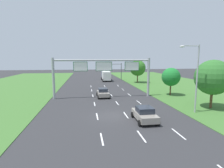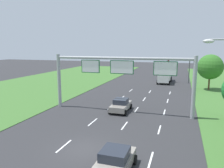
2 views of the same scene
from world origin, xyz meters
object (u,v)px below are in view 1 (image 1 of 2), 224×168
(car_near_red, at_px, (145,114))
(car_lead_silver, at_px, (103,93))
(traffic_light_mast, at_px, (115,68))
(street_lamp, at_px, (195,73))
(roadside_tree_near, at_px, (213,77))
(box_truck, at_px, (106,75))
(roadside_tree_mid, at_px, (171,77))
(roadside_tree_far, at_px, (138,68))
(sign_gantry, at_px, (104,70))

(car_near_red, height_order, car_lead_silver, car_near_red)
(traffic_light_mast, distance_m, street_lamp, 36.42)
(roadside_tree_near, bearing_deg, car_near_red, -162.03)
(box_truck, relative_size, street_lamp, 1.00)
(street_lamp, bearing_deg, roadside_tree_mid, 76.85)
(box_truck, height_order, roadside_tree_far, roadside_tree_far)
(sign_gantry, bearing_deg, roadside_tree_mid, -0.28)
(roadside_tree_mid, bearing_deg, street_lamp, -103.15)
(sign_gantry, relative_size, traffic_light_mast, 3.08)
(roadside_tree_mid, relative_size, roadside_tree_far, 0.79)
(traffic_light_mast, height_order, roadside_tree_mid, traffic_light_mast)
(street_lamp, relative_size, roadside_tree_near, 1.27)
(street_lamp, height_order, roadside_tree_near, street_lamp)
(car_near_red, xyz_separation_m, roadside_tree_far, (8.64, 31.19, 3.51))
(sign_gantry, distance_m, roadside_tree_near, 16.72)
(box_truck, distance_m, street_lamp, 36.75)
(box_truck, distance_m, traffic_light_mast, 3.86)
(car_lead_silver, distance_m, street_lamp, 15.73)
(car_near_red, height_order, box_truck, box_truck)
(roadside_tree_near, distance_m, roadside_tree_far, 27.79)
(car_near_red, height_order, sign_gantry, sign_gantry)
(box_truck, bearing_deg, roadside_tree_mid, -68.52)
(roadside_tree_mid, bearing_deg, traffic_light_mast, 103.66)
(car_lead_silver, distance_m, roadside_tree_near, 17.37)
(traffic_light_mast, bearing_deg, street_lamp, -84.24)
(street_lamp, xyz_separation_m, roadside_tree_mid, (2.52, 10.79, -1.60))
(roadside_tree_mid, bearing_deg, roadside_tree_far, 92.64)
(car_lead_silver, xyz_separation_m, street_lamp, (10.23, -11.15, 4.29))
(car_near_red, height_order, street_lamp, street_lamp)
(roadside_tree_mid, bearing_deg, sign_gantry, 179.72)
(traffic_light_mast, bearing_deg, roadside_tree_near, -77.90)
(box_truck, relative_size, roadside_tree_far, 1.29)
(traffic_light_mast, height_order, roadside_tree_far, roadside_tree_far)
(traffic_light_mast, bearing_deg, box_truck, -175.19)
(roadside_tree_near, bearing_deg, car_lead_silver, 145.52)
(car_near_red, relative_size, street_lamp, 0.46)
(roadside_tree_near, bearing_deg, roadside_tree_far, 94.36)
(street_lamp, height_order, roadside_tree_mid, street_lamp)
(car_near_red, xyz_separation_m, roadside_tree_mid, (9.49, 12.76, 2.69))
(car_near_red, xyz_separation_m, box_truck, (0.16, 37.91, 0.87))
(roadside_tree_mid, distance_m, roadside_tree_far, 18.48)
(car_lead_silver, xyz_separation_m, roadside_tree_mid, (12.76, -0.36, 2.70))
(roadside_tree_far, bearing_deg, traffic_light_mast, 127.33)
(car_near_red, distance_m, roadside_tree_mid, 16.12)
(car_near_red, bearing_deg, traffic_light_mast, 85.42)
(car_near_red, distance_m, street_lamp, 8.41)
(car_near_red, distance_m, roadside_tree_far, 32.56)
(car_near_red, bearing_deg, box_truck, 90.13)
(box_truck, bearing_deg, car_near_red, -89.10)
(traffic_light_mast, xyz_separation_m, roadside_tree_near, (7.44, -34.69, 0.45))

